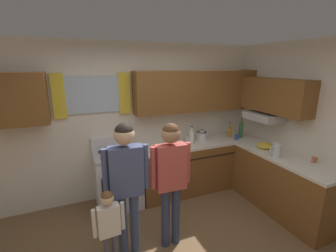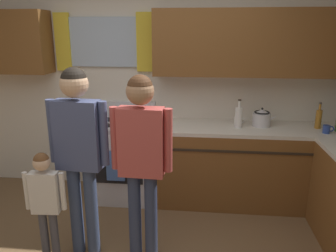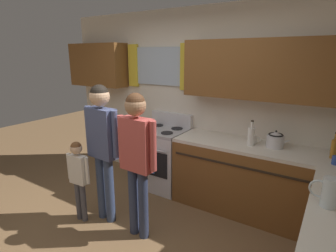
% 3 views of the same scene
% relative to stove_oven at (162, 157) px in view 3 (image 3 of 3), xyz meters
% --- Properties ---
extents(back_wall_unit, '(4.60, 0.42, 2.60)m').
position_rel_stove_oven_xyz_m(back_wall_unit, '(0.43, 0.27, 1.03)').
color(back_wall_unit, silver).
rests_on(back_wall_unit, ground).
extents(kitchen_counter_run, '(2.29, 2.24, 0.90)m').
position_rel_stove_oven_xyz_m(kitchen_counter_run, '(1.86, -0.47, -0.02)').
color(kitchen_counter_run, brown).
rests_on(kitchen_counter_run, ground).
extents(stove_oven, '(0.70, 0.67, 1.10)m').
position_rel_stove_oven_xyz_m(stove_oven, '(0.00, 0.00, 0.00)').
color(stove_oven, silver).
rests_on(stove_oven, ground).
extents(bottle_oil_amber, '(0.06, 0.06, 0.29)m').
position_rel_stove_oven_xyz_m(bottle_oil_amber, '(2.16, 0.02, 0.54)').
color(bottle_oil_amber, '#B27223').
rests_on(bottle_oil_amber, kitchen_counter_run).
extents(bottle_milk_white, '(0.08, 0.08, 0.31)m').
position_rel_stove_oven_xyz_m(bottle_milk_white, '(1.31, -0.04, 0.55)').
color(bottle_milk_white, white).
rests_on(bottle_milk_white, kitchen_counter_run).
extents(mug_ceramic_white, '(0.13, 0.08, 0.09)m').
position_rel_stove_oven_xyz_m(mug_ceramic_white, '(1.31, 0.08, 0.48)').
color(mug_ceramic_white, white).
rests_on(mug_ceramic_white, kitchen_counter_run).
extents(mug_cobalt_blue, '(0.11, 0.07, 0.08)m').
position_rel_stove_oven_xyz_m(mug_cobalt_blue, '(2.19, -0.15, 0.48)').
color(mug_cobalt_blue, '#2D479E').
rests_on(mug_cobalt_blue, kitchen_counter_run).
extents(stovetop_kettle, '(0.27, 0.20, 0.21)m').
position_rel_stove_oven_xyz_m(stovetop_kettle, '(1.57, 0.06, 0.53)').
color(stovetop_kettle, silver).
rests_on(stovetop_kettle, kitchen_counter_run).
extents(water_pitcher, '(0.19, 0.11, 0.22)m').
position_rel_stove_oven_xyz_m(water_pitcher, '(2.16, -1.08, 0.54)').
color(water_pitcher, silver).
rests_on(water_pitcher, kitchen_counter_run).
extents(adult_holding_child, '(0.51, 0.22, 1.65)m').
position_rel_stove_oven_xyz_m(adult_holding_child, '(-0.09, -1.10, 0.57)').
color(adult_holding_child, '#38476B').
rests_on(adult_holding_child, ground).
extents(adult_in_plaid, '(0.50, 0.22, 1.60)m').
position_rel_stove_oven_xyz_m(adult_in_plaid, '(0.44, -1.13, 0.54)').
color(adult_in_plaid, '#2D3856').
rests_on(adult_in_plaid, ground).
extents(small_child, '(0.34, 0.13, 1.00)m').
position_rel_stove_oven_xyz_m(small_child, '(-0.33, -1.28, 0.16)').
color(small_child, '#4C4C56').
rests_on(small_child, ground).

